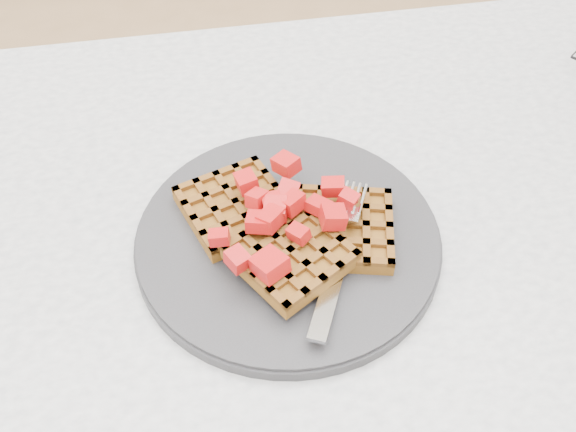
{
  "coord_description": "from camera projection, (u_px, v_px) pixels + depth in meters",
  "views": [
    {
      "loc": [
        -0.15,
        -0.38,
        1.23
      ],
      "look_at": [
        -0.08,
        0.01,
        0.79
      ],
      "focal_mm": 40.0,
      "sensor_mm": 36.0,
      "label": 1
    }
  ],
  "objects": [
    {
      "name": "strawberry_pile",
      "position": [
        288.0,
        206.0,
        0.58
      ],
      "size": [
        0.15,
        0.15,
        0.02
      ],
      "primitive_type": null,
      "color": "#A0080B",
      "rests_on": "waffles"
    },
    {
      "name": "waffles",
      "position": [
        289.0,
        228.0,
        0.6
      ],
      "size": [
        0.21,
        0.2,
        0.03
      ],
      "color": "brown",
      "rests_on": "plate"
    },
    {
      "name": "plate",
      "position": [
        288.0,
        238.0,
        0.61
      ],
      "size": [
        0.29,
        0.29,
        0.02
      ],
      "primitive_type": "cylinder",
      "color": "#262628",
      "rests_on": "table"
    },
    {
      "name": "table",
      "position": [
        360.0,
        306.0,
        0.71
      ],
      "size": [
        1.2,
        0.8,
        0.75
      ],
      "color": "silver",
      "rests_on": "ground"
    },
    {
      "name": "fork",
      "position": [
        340.0,
        254.0,
        0.58
      ],
      "size": [
        0.1,
        0.17,
        0.02
      ],
      "primitive_type": null,
      "rotation": [
        0.0,
        0.0,
        -0.44
      ],
      "color": "silver",
      "rests_on": "plate"
    }
  ]
}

